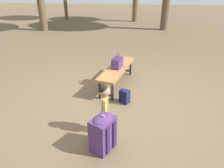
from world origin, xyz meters
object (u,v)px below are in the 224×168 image
(child_standing, at_px, (105,102))
(park_bench, at_px, (117,70))
(backpack_large, at_px, (103,132))
(backpack_small, at_px, (125,95))
(handbag, at_px, (117,62))

(child_standing, bearing_deg, park_bench, 178.24)
(park_bench, xyz_separation_m, backpack_large, (2.11, -0.03, -0.10))
(park_bench, bearing_deg, backpack_small, 15.74)
(backpack_large, bearing_deg, park_bench, 179.09)
(child_standing, relative_size, backpack_large, 1.43)
(child_standing, relative_size, backpack_small, 2.64)
(park_bench, xyz_separation_m, child_standing, (1.74, -0.05, 0.17))
(park_bench, xyz_separation_m, backpack_small, (0.78, 0.22, -0.23))
(handbag, distance_m, child_standing, 1.73)
(backpack_large, distance_m, backpack_small, 1.36)
(backpack_small, bearing_deg, child_standing, -15.81)
(handbag, bearing_deg, child_standing, -1.96)
(backpack_large, bearing_deg, handbag, 178.93)
(park_bench, height_order, backpack_large, backpack_large)
(park_bench, xyz_separation_m, handbag, (0.01, 0.01, 0.18))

